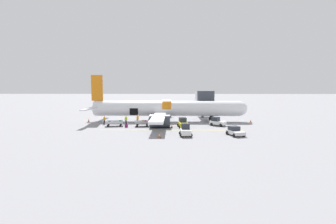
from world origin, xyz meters
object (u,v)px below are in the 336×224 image
baggage_tug_rear (217,122)px  ground_crew_loader_b (126,120)px  baggage_cart_queued (142,123)px  baggage_tug_spare (186,131)px  airplane (165,109)px  baggage_tug_lead (183,123)px  ground_crew_driver (138,119)px  suitcase_on_tarmac_upright (126,126)px  ground_crew_loader_a (104,120)px  baggage_tug_mid (235,132)px  baggage_cart_loading (115,123)px

baggage_tug_rear → ground_crew_loader_b: (-17.46, 1.56, 0.16)m
baggage_cart_queued → baggage_tug_spare: bearing=-47.2°
airplane → baggage_tug_lead: 8.15m
baggage_cart_queued → ground_crew_driver: size_ratio=1.92×
baggage_tug_lead → suitcase_on_tarmac_upright: size_ratio=4.60×
baggage_tug_rear → ground_crew_loader_b: size_ratio=1.96×
baggage_tug_lead → baggage_tug_rear: 6.76m
ground_crew_loader_a → baggage_tug_rear: bearing=-3.4°
baggage_tug_spare → suitcase_on_tarmac_upright: (-10.18, 6.86, -0.45)m
ground_crew_loader_a → baggage_tug_mid: bearing=-24.1°
baggage_tug_mid → baggage_cart_queued: baggage_tug_mid is taller
baggage_tug_rear → baggage_tug_spare: size_ratio=1.20×
baggage_cart_queued → baggage_tug_mid: bearing=-27.4°
baggage_tug_lead → baggage_cart_loading: baggage_tug_lead is taller
baggage_tug_lead → ground_crew_loader_a: size_ratio=2.01×
baggage_tug_mid → baggage_tug_spare: baggage_tug_spare is taller
baggage_tug_spare → ground_crew_loader_a: size_ratio=1.62×
baggage_cart_loading → baggage_tug_spare: bearing=-33.4°
ground_crew_driver → ground_crew_loader_b: bearing=179.7°
baggage_cart_loading → baggage_cart_queued: baggage_cart_queued is taller
baggage_cart_queued → ground_crew_loader_b: 4.47m
baggage_tug_mid → baggage_tug_lead: bearing=137.2°
baggage_tug_spare → baggage_cart_queued: 11.01m
baggage_tug_lead → ground_crew_driver: 9.38m
baggage_tug_lead → baggage_tug_spare: baggage_tug_spare is taller
baggage_tug_spare → ground_crew_loader_a: baggage_tug_spare is taller
baggage_tug_spare → suitcase_on_tarmac_upright: 12.28m
baggage_tug_mid → suitcase_on_tarmac_upright: baggage_tug_mid is taller
baggage_tug_spare → ground_crew_loader_a: 18.47m
baggage_cart_queued → ground_crew_loader_a: size_ratio=2.18×
baggage_tug_rear → suitcase_on_tarmac_upright: baggage_tug_rear is taller
baggage_tug_spare → ground_crew_driver: bearing=129.2°
baggage_tug_lead → baggage_cart_queued: bearing=173.6°
baggage_cart_queued → suitcase_on_tarmac_upright: 2.98m
baggage_tug_mid → baggage_cart_queued: size_ratio=0.91×
baggage_tug_rear → baggage_cart_queued: bearing=-175.4°
baggage_cart_queued → baggage_tug_lead: bearing=-6.4°
baggage_tug_lead → baggage_tug_rear: baggage_tug_lead is taller
baggage_tug_lead → baggage_tug_spare: size_ratio=1.24×
airplane → suitcase_on_tarmac_upright: airplane is taller
baggage_tug_mid → baggage_tug_spare: 7.36m
baggage_cart_loading → ground_crew_loader_a: 3.49m
airplane → ground_crew_driver: airplane is taller
baggage_tug_mid → airplane: bearing=128.2°
ground_crew_loader_a → ground_crew_loader_b: 4.18m
baggage_tug_lead → baggage_tug_rear: size_ratio=1.03×
baggage_tug_mid → ground_crew_loader_a: size_ratio=1.99×
baggage_tug_rear → ground_crew_driver: size_ratio=1.71×
airplane → baggage_tug_rear: 11.44m
airplane → baggage_cart_queued: (-3.85, -6.26, -2.06)m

